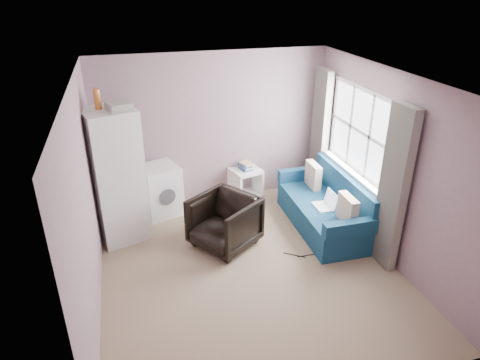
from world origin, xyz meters
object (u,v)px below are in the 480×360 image
Objects in this scene: fridge at (116,175)px; sofa at (328,208)px; armchair at (224,220)px; washing_machine at (160,189)px; side_table at (245,181)px.

sofa is (3.05, -0.58, -0.68)m from fridge.
armchair is at bearing -41.56° from fridge.
sofa is (2.43, -1.11, -0.12)m from washing_machine.
side_table is (1.48, 0.17, -0.12)m from washing_machine.
side_table is 1.59m from sofa.
washing_machine is 2.67m from sofa.
fridge is 2.32m from side_table.
sofa reaches higher than armchair.
side_table is 0.34× the size of sofa.
side_table is at bearing 127.12° from sofa.
sofa is at bearing 57.40° from armchair.
side_table is (2.10, 0.70, -0.68)m from fridge.
sofa reaches higher than washing_machine.
washing_machine reaches higher than side_table.
armchair reaches higher than washing_machine.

